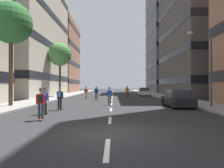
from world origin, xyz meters
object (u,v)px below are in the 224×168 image
skater_8 (44,99)px  skater_2 (109,95)px  streetlamp_right (207,59)px  skater_6 (60,97)px  street_tree_near (11,24)px  skater_1 (41,102)px  parked_car_near (177,99)px  skater_3 (86,92)px  skater_0 (127,90)px  parked_car_mid (144,92)px  skater_9 (96,92)px  skater_5 (127,92)px  street_tree_mid (60,55)px  skater_4 (127,91)px  skater_7 (97,91)px

skater_8 → skater_2: bearing=58.5°
streetlamp_right → skater_6: 12.61m
street_tree_near → skater_8: 9.12m
streetlamp_right → skater_1: streetlamp_right is taller
parked_car_near → skater_1: skater_1 is taller
skater_3 → streetlamp_right: bearing=-44.1°
parked_car_near → skater_0: size_ratio=2.47×
streetlamp_right → skater_8: (-12.45, -4.07, -3.15)m
skater_0 → skater_8: size_ratio=1.00×
parked_car_near → street_tree_near: bearing=-179.8°
parked_car_near → parked_car_mid: bearing=90.0°
skater_9 → skater_5: bearing=39.2°
street_tree_mid → skater_5: size_ratio=5.06×
skater_5 → skater_9: (-4.39, -3.58, 0.03)m
parked_car_mid → skater_4: 3.30m
streetlamp_right → skater_8: 13.48m
skater_0 → skater_2: (-2.93, -18.39, 0.00)m
skater_1 → skater_8: bearing=104.0°
street_tree_near → skater_2: size_ratio=5.15×
skater_0 → skater_6: (-6.68, -22.73, 0.03)m
skater_8 → skater_0: bearing=74.3°
skater_5 → skater_8: same height
street_tree_near → skater_1: 10.59m
skater_3 → skater_4: same height
skater_0 → skater_7: bearing=-152.6°
streetlamp_right → skater_3: size_ratio=3.65×
skater_0 → skater_2: 18.62m
parked_car_near → skater_4: (-3.10, 18.77, 0.29)m
skater_0 → skater_4: bearing=-89.9°
parked_car_mid → street_tree_near: (-14.71, -19.92, 6.69)m
skater_6 → parked_car_mid: bearing=66.2°
skater_1 → skater_4: bearing=75.7°
street_tree_mid → skater_4: street_tree_mid is taller
skater_1 → skater_6: size_ratio=1.00×
parked_car_near → skater_7: (-8.60, 17.57, 0.32)m
skater_3 → skater_4: (6.44, 7.87, 0.00)m
parked_car_mid → street_tree_mid: (-14.71, -3.59, 6.44)m
skater_7 → skater_6: bearing=-93.4°
skater_3 → skater_9: (1.60, -1.59, 0.03)m
parked_car_mid → skater_7: (-8.60, -2.29, 0.32)m
parked_car_mid → skater_5: (-3.54, -6.97, 0.29)m
street_tree_near → skater_2: street_tree_near is taller
skater_4 → skater_8: size_ratio=1.00×
skater_3 → skater_8: 15.58m
parked_car_near → street_tree_mid: (-14.71, 16.28, 6.44)m
parked_car_mid → skater_2: (-6.03, -17.83, 0.29)m
skater_1 → skater_5: (6.06, 19.69, -0.03)m
parked_car_mid → streetlamp_right: 20.88m
skater_3 → skater_5: size_ratio=1.00×
skater_4 → skater_9: size_ratio=1.00×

